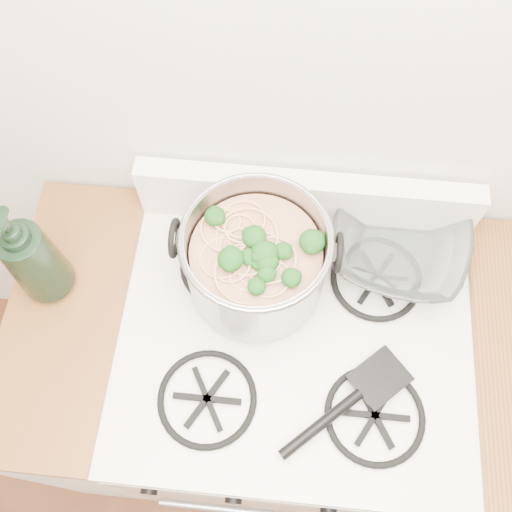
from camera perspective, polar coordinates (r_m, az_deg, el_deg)
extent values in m
plane|color=silver|center=(1.02, 6.93, 18.17)|extent=(3.60, 0.00, 3.60)
cube|color=white|center=(1.72, 2.89, -13.13)|extent=(0.76, 0.65, 0.81)
cube|color=white|center=(1.26, 3.88, -8.43)|extent=(0.76, 0.65, 0.04)
cube|color=black|center=(1.66, 2.02, -23.56)|extent=(0.58, 0.02, 0.46)
cube|color=black|center=(1.23, 3.97, -7.99)|extent=(0.60, 0.56, 0.02)
cylinder|color=black|center=(1.32, -10.58, -21.75)|extent=(0.04, 0.03, 0.04)
cylinder|color=black|center=(1.30, -2.22, -22.85)|extent=(0.04, 0.03, 0.04)
cylinder|color=black|center=(1.31, 7.29, -23.56)|extent=(0.04, 0.03, 0.04)
cube|color=silver|center=(1.75, -14.12, -10.93)|extent=(0.25, 0.65, 0.88)
cube|color=#5A3615|center=(1.32, -18.53, -5.71)|extent=(0.25, 0.65, 0.04)
cylinder|color=gray|center=(1.17, 0.00, -0.41)|extent=(0.29, 0.29, 0.19)
torus|color=gray|center=(1.09, 0.00, 1.68)|extent=(0.30, 0.30, 0.01)
torus|color=black|center=(1.13, -8.15, 1.77)|extent=(0.01, 0.08, 0.08)
torus|color=black|center=(1.12, 8.25, 0.33)|extent=(0.01, 0.08, 0.08)
cylinder|color=#A16D4C|center=(1.20, 0.00, -0.98)|extent=(0.27, 0.27, 0.14)
sphere|color=#154813|center=(1.12, 0.00, 0.90)|extent=(0.04, 0.04, 0.04)
sphere|color=#154813|center=(1.12, 0.00, 0.90)|extent=(0.04, 0.04, 0.04)
sphere|color=#154813|center=(1.12, 0.00, 0.90)|extent=(0.04, 0.04, 0.04)
sphere|color=#154813|center=(1.12, 0.00, 0.90)|extent=(0.04, 0.04, 0.04)
sphere|color=#154813|center=(1.12, 0.00, 0.90)|extent=(0.04, 0.04, 0.04)
sphere|color=#154813|center=(1.12, 0.00, 0.90)|extent=(0.04, 0.04, 0.04)
sphere|color=#154813|center=(1.12, 0.00, 0.90)|extent=(0.04, 0.04, 0.04)
sphere|color=#154813|center=(1.12, 0.00, 0.90)|extent=(0.04, 0.04, 0.04)
sphere|color=#154813|center=(1.12, 0.00, 0.90)|extent=(0.04, 0.04, 0.04)
sphere|color=#154813|center=(1.12, 0.00, 0.90)|extent=(0.04, 0.04, 0.04)
sphere|color=#154813|center=(1.12, 0.00, 0.90)|extent=(0.04, 0.04, 0.04)
sphere|color=#154813|center=(1.12, 0.00, 0.90)|extent=(0.04, 0.04, 0.04)
sphere|color=#154813|center=(1.12, 0.00, 0.90)|extent=(0.04, 0.04, 0.04)
imported|color=white|center=(1.32, 13.90, 0.96)|extent=(0.14, 0.14, 0.03)
imported|color=black|center=(1.21, -21.76, 0.16)|extent=(0.12, 0.12, 0.29)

